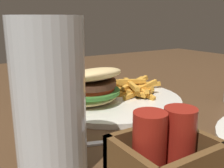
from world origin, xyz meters
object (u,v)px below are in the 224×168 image
(beer_glass, at_px, (50,104))
(condiment_caddy, at_px, (164,163))
(spoon, at_px, (145,134))
(meal_plate_near, at_px, (105,93))

(beer_glass, xyz_separation_m, condiment_caddy, (-0.08, 0.10, -0.05))
(condiment_caddy, bearing_deg, spoon, -121.14)
(meal_plate_near, height_order, condiment_caddy, meal_plate_near)
(meal_plate_near, relative_size, beer_glass, 1.65)
(beer_glass, distance_m, condiment_caddy, 0.14)
(meal_plate_near, xyz_separation_m, spoon, (0.04, 0.18, -0.02))
(beer_glass, relative_size, condiment_caddy, 1.89)
(beer_glass, bearing_deg, meal_plate_near, -135.37)
(spoon, xyz_separation_m, condiment_caddy, (0.06, 0.11, 0.03))
(meal_plate_near, xyz_separation_m, condiment_caddy, (0.10, 0.28, 0.01))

